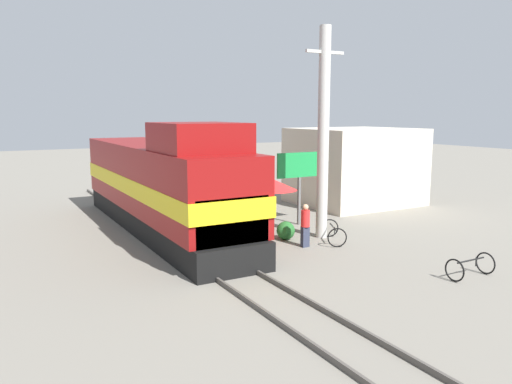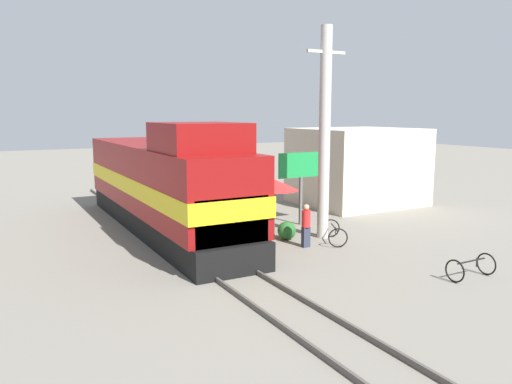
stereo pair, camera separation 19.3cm
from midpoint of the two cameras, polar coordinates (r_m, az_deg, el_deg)
The scene contains 12 objects.
ground_plane at distance 18.00m, azimuth -5.28°, elevation -7.59°, with size 120.00×120.00×0.00m, color slate.
rail_near at distance 17.72m, azimuth -7.44°, elevation -7.65°, with size 0.08×36.21×0.15m, color #4C4742.
rail_far at distance 18.26m, azimuth -3.20°, elevation -7.08°, with size 0.08×36.21×0.15m, color #4C4742.
locomotive at distance 21.84m, azimuth -10.19°, elevation 0.72°, with size 3.05×15.10×4.80m.
utility_pole at distance 20.52m, azimuth 8.11°, elevation 6.65°, with size 1.80×0.47×8.54m.
vendor_umbrella at distance 20.80m, azimuth 2.39°, elevation 0.83°, with size 2.01×2.01×2.40m.
billboard_sign at distance 22.94m, azimuth 5.41°, elevation 2.57°, with size 2.38×0.12×3.36m.
shrub_cluster at distance 20.49m, azimuth 3.80°, elevation -4.42°, with size 0.76×0.76×0.76m, color #236028.
person_bystander at distance 19.32m, azimuth 6.02°, elevation -3.66°, with size 0.34×0.34×1.68m.
bicycle at distance 20.32m, azimuth 9.20°, elevation -4.60°, with size 1.44×1.85×0.76m.
bicycle_spare at distance 17.19m, azimuth 23.65°, elevation -7.87°, with size 1.54×0.73×0.72m.
building_block_distant at distance 29.01m, azimuth 11.62°, elevation 2.91°, with size 6.30×5.58×4.28m, color beige.
Camera 2 is at (-6.65, -15.93, 5.14)m, focal length 35.00 mm.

